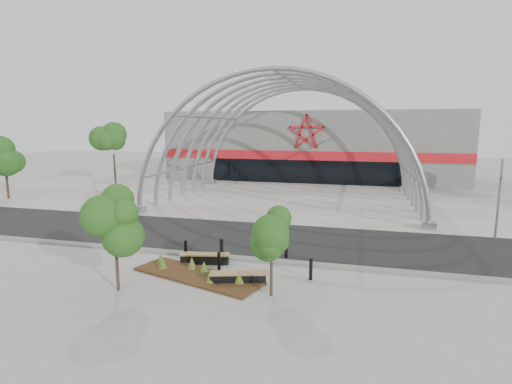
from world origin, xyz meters
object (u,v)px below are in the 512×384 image
Objects in this scene: bollard_2 at (219,262)px; street_tree_1 at (272,236)px; bench_0 at (205,259)px; street_tree_0 at (114,220)px; signal_pole at (499,198)px; bench_1 at (238,278)px.

street_tree_1 is at bearing -34.54° from bollard_2.
bollard_2 reaches higher than bench_0.
street_tree_0 is 4.44× the size of bollard_2.
street_tree_1 is (-10.59, -10.37, -0.06)m from signal_pole.
bench_0 is at bearing 141.16° from bollard_2.
signal_pole is at bearing 32.30° from bollard_2.
bollard_2 is at bearing 42.72° from street_tree_0.
bollard_2 is at bearing -38.84° from bench_0.
bench_1 is (4.37, 1.78, -2.60)m from street_tree_0.
signal_pole is 20.04m from street_tree_0.
street_tree_0 reaches higher than bollard_2.
bench_1 is at bearing -42.50° from bollard_2.
bench_0 is 2.92m from bench_1.
signal_pole is 1.94× the size of bench_1.
street_tree_0 is (-16.51, -11.35, 0.43)m from signal_pole.
bench_0 is at bearing -151.90° from signal_pole.
street_tree_0 is 4.90m from bollard_2.
bollard_2 is (-1.23, 1.12, 0.21)m from bench_1.
signal_pole is 15.94m from bollard_2.
bollard_2 is at bearing 145.46° from street_tree_1.
signal_pole is 1.17× the size of street_tree_0.
bollard_2 is (-13.37, -8.45, -1.96)m from signal_pole.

